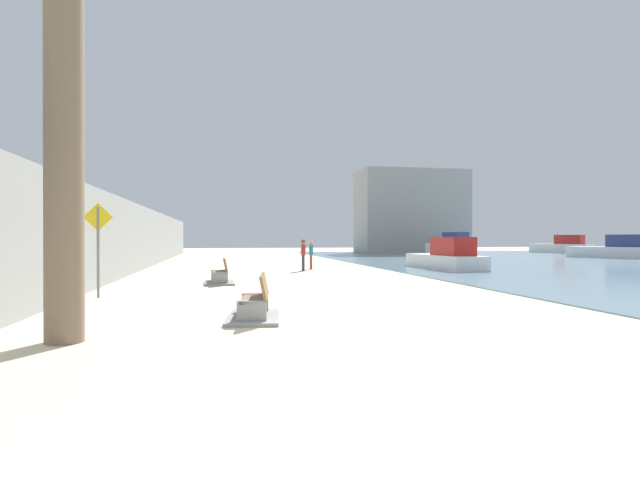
# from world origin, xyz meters

# --- Properties ---
(ground_plane) EXTENTS (120.00, 120.00, 0.00)m
(ground_plane) POSITION_xyz_m (0.00, 18.00, 0.00)
(ground_plane) COLOR beige
(seawall) EXTENTS (0.80, 64.00, 3.50)m
(seawall) POSITION_xyz_m (-7.50, 18.00, 1.75)
(seawall) COLOR gray
(seawall) RESTS_ON ground
(bench_near) EXTENTS (1.33, 2.21, 0.98)m
(bench_near) POSITION_xyz_m (-2.18, 1.68, 0.23)
(bench_near) COLOR gray
(bench_near) RESTS_ON ground
(bench_far) EXTENTS (1.16, 2.13, 0.98)m
(bench_far) POSITION_xyz_m (-2.95, 10.61, 0.23)
(bench_far) COLOR gray
(bench_far) RESTS_ON ground
(person_walking) EXTENTS (0.22, 0.53, 1.64)m
(person_walking) POSITION_xyz_m (2.01, 18.66, 0.95)
(person_walking) COLOR #B22D33
(person_walking) RESTS_ON ground
(person_standing) EXTENTS (0.23, 0.53, 1.69)m
(person_standing) POSITION_xyz_m (1.35, 17.26, 0.98)
(person_standing) COLOR #333338
(person_standing) RESTS_ON ground
(boat_outer) EXTENTS (5.48, 7.64, 1.99)m
(boat_outer) POSITION_xyz_m (30.11, 28.24, 0.77)
(boat_outer) COLOR white
(boat_outer) RESTS_ON water_bay
(boat_distant) EXTENTS (3.28, 5.47, 2.25)m
(boat_distant) POSITION_xyz_m (18.94, 36.77, 0.88)
(boat_distant) COLOR white
(boat_distant) RESTS_ON water_bay
(boat_mid_bay) EXTENTS (4.70, 6.73, 6.18)m
(boat_mid_bay) POSITION_xyz_m (35.08, 42.38, 0.80)
(boat_mid_bay) COLOR white
(boat_mid_bay) RESTS_ON water_bay
(boat_nearest) EXTENTS (2.28, 6.34, 1.77)m
(boat_nearest) POSITION_xyz_m (9.45, 17.21, 0.68)
(boat_nearest) COLOR white
(boat_nearest) RESTS_ON water_bay
(pedestrian_sign) EXTENTS (0.85, 0.08, 2.80)m
(pedestrian_sign) POSITION_xyz_m (-6.47, 6.56, 1.74)
(pedestrian_sign) COLOR slate
(pedestrian_sign) RESTS_ON ground
(harbor_building) EXTENTS (12.00, 6.00, 9.35)m
(harbor_building) POSITION_xyz_m (18.35, 46.00, 4.68)
(harbor_building) COLOR #9E9E99
(harbor_building) RESTS_ON ground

